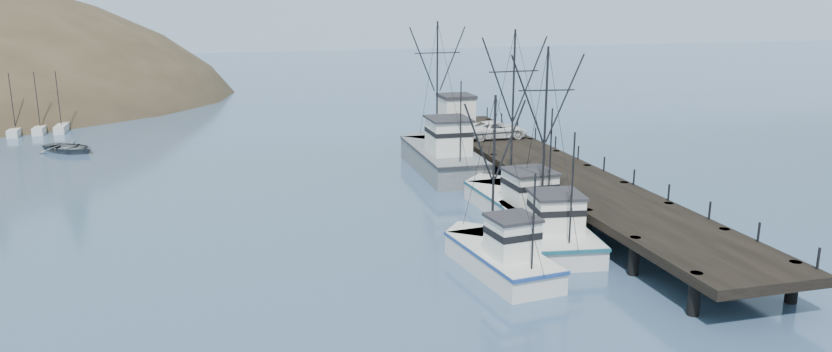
# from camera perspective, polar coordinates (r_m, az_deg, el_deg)

# --- Properties ---
(ground) EXTENTS (400.00, 400.00, 0.00)m
(ground) POSITION_cam_1_polar(r_m,az_deg,el_deg) (34.39, 0.48, -10.00)
(ground) COLOR #324D70
(ground) RESTS_ON ground
(pier) EXTENTS (6.00, 44.00, 2.00)m
(pier) POSITION_cam_1_polar(r_m,az_deg,el_deg) (52.86, 10.52, 0.34)
(pier) COLOR black
(pier) RESTS_ON ground
(distant_ridge) EXTENTS (360.00, 40.00, 26.00)m
(distant_ridge) POSITION_cam_1_polar(r_m,az_deg,el_deg) (201.58, -9.92, 9.88)
(distant_ridge) COLOR #9EB2C6
(distant_ridge) RESTS_ON ground
(distant_ridge_far) EXTENTS (180.00, 25.00, 18.00)m
(distant_ridge_far) POSITION_cam_1_polar(r_m,az_deg,el_deg) (218.00, -23.67, 9.23)
(distant_ridge_far) COLOR silver
(distant_ridge_far) RESTS_ON ground
(trawler_near) EXTENTS (4.89, 11.30, 11.38)m
(trawler_near) POSITION_cam_1_polar(r_m,az_deg,el_deg) (43.27, 9.98, -3.92)
(trawler_near) COLOR silver
(trawler_near) RESTS_ON ground
(trawler_mid) EXTENTS (3.99, 9.18, 9.35)m
(trawler_mid) POSITION_cam_1_polar(r_m,az_deg,el_deg) (38.45, 6.41, -6.11)
(trawler_mid) COLOR silver
(trawler_mid) RESTS_ON ground
(trawler_far) EXTENTS (4.29, 11.86, 12.04)m
(trawler_far) POSITION_cam_1_polar(r_m,az_deg,el_deg) (48.13, 7.79, -1.99)
(trawler_far) COLOR silver
(trawler_far) RESTS_ON ground
(work_vessel) EXTENTS (4.46, 14.15, 12.06)m
(work_vessel) POSITION_cam_1_polar(r_m,az_deg,el_deg) (59.23, 1.96, 1.59)
(work_vessel) COLOR slate
(work_vessel) RESTS_ON ground
(pier_shed) EXTENTS (3.00, 3.20, 2.80)m
(pier_shed) POSITION_cam_1_polar(r_m,az_deg,el_deg) (68.45, 3.11, 5.14)
(pier_shed) COLOR silver
(pier_shed) RESTS_ON pier
(pickup_truck) EXTENTS (5.25, 2.47, 1.45)m
(pickup_truck) POSITION_cam_1_polar(r_m,az_deg,el_deg) (62.47, 6.22, 3.57)
(pickup_truck) COLOR white
(pickup_truck) RESTS_ON pier
(motorboat) EXTENTS (6.51, 6.33, 1.10)m
(motorboat) POSITION_cam_1_polar(r_m,az_deg,el_deg) (73.21, -25.09, 1.69)
(motorboat) COLOR #51565A
(motorboat) RESTS_ON ground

